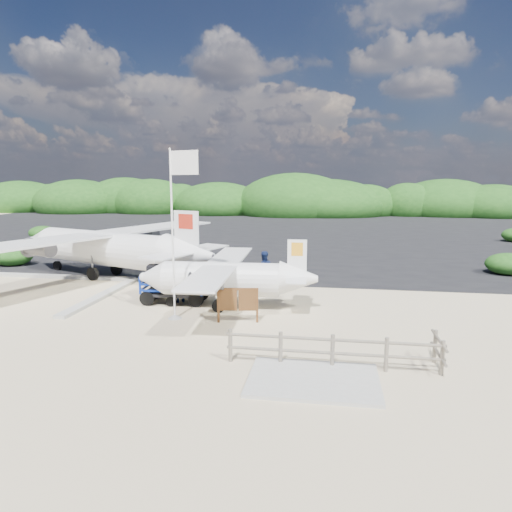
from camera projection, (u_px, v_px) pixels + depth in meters
The scene contains 14 objects.
ground at pixel (186, 310), 18.99m from camera, with size 160.00×160.00×0.00m, color beige.
asphalt_apron at pixel (274, 231), 48.19m from camera, with size 90.00×50.00×0.04m, color #B2B2B2, non-canonical shape.
lagoon at pixel (15, 293), 21.87m from camera, with size 9.00×7.00×0.40m, color #B2B2B2, non-canonical shape.
walkway_pad at pixel (313, 382), 12.27m from camera, with size 3.50×2.50×0.10m, color #B2B2B2, non-canonical shape.
vegetation_band at pixel (293, 214), 72.53m from camera, with size 124.00×8.00×4.40m, color #B2B2B2, non-canonical shape.
fence at pixel (332, 368), 13.17m from camera, with size 6.40×2.00×1.10m, color #B2B2B2, non-canonical shape.
baggage_cart at pixel (176, 302), 20.20m from camera, with size 3.01×1.72×1.50m, color #0B2AA8, non-canonical shape.
flagpole at pixel (175, 318), 17.89m from camera, with size 1.31×0.54×6.53m, color white, non-canonical shape.
signboard at pixel (238, 322), 17.38m from camera, with size 1.67×0.16×1.37m, color brown, non-canonical shape.
crew_a at pixel (157, 266), 24.61m from camera, with size 0.58×0.38×1.59m, color #15224F.
crew_b at pixel (264, 270), 22.67m from camera, with size 0.92×0.71×1.89m, color #15224F.
crew_c at pixel (180, 283), 20.13m from camera, with size 1.00×0.41×1.70m, color #15224F.
aircraft_large at pixel (404, 247), 37.00m from camera, with size 16.53×16.53×4.96m, color #B2B2B2, non-canonical shape.
aircraft_small at pixel (168, 229), 50.75m from camera, with size 7.87×7.87×2.83m, color #B2B2B2, non-canonical shape.
Camera 1 is at (5.83, -17.64, 5.37)m, focal length 32.00 mm.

